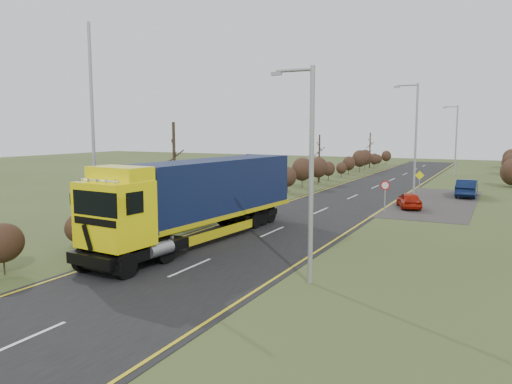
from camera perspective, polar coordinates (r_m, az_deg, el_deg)
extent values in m
plane|color=#3A461E|center=(24.03, -2.13, -6.35)|extent=(160.00, 160.00, 0.00)
cube|color=black|center=(32.97, 6.27, -2.66)|extent=(8.00, 120.00, 0.02)
cube|color=#2F2C29|center=(41.14, 19.73, -1.08)|extent=(6.00, 18.00, 0.02)
cube|color=gold|center=(34.40, 0.48, -2.17)|extent=(0.12, 116.00, 0.01)
cube|color=gold|center=(31.89, 12.52, -3.09)|extent=(0.12, 116.00, 0.01)
cube|color=silver|center=(15.16, -25.35, -15.18)|extent=(0.12, 3.00, 0.01)
cube|color=silver|center=(20.72, -7.51, -8.54)|extent=(0.12, 3.00, 0.01)
cube|color=silver|center=(27.51, 1.89, -4.55)|extent=(0.12, 3.00, 0.01)
cube|color=silver|center=(34.82, 7.41, -2.12)|extent=(0.12, 3.00, 0.01)
cube|color=silver|center=(42.38, 10.98, -0.53)|extent=(0.12, 3.00, 0.01)
cube|color=silver|center=(50.08, 13.46, 0.57)|extent=(0.12, 3.00, 0.01)
cube|color=silver|center=(57.86, 15.28, 1.38)|extent=(0.12, 3.00, 0.01)
cube|color=silver|center=(65.69, 16.67, 2.00)|extent=(0.12, 3.00, 0.01)
cube|color=silver|center=(73.56, 17.76, 2.48)|extent=(0.12, 3.00, 0.01)
cube|color=silver|center=(81.45, 18.64, 2.87)|extent=(0.12, 3.00, 0.01)
ellipsoid|color=black|center=(21.71, -26.98, -5.20)|extent=(1.34, 1.74, 1.54)
ellipsoid|color=black|center=(24.29, -19.42, -3.87)|extent=(1.21, 1.57, 1.39)
ellipsoid|color=black|center=(27.09, -13.34, -1.79)|extent=(1.58, 2.06, 1.82)
ellipsoid|color=black|center=(30.17, -8.47, -0.10)|extent=(1.96, 2.55, 2.25)
ellipsoid|color=black|center=(33.54, -4.61, 0.47)|extent=(1.83, 2.38, 2.10)
ellipsoid|color=black|center=(37.01, -1.29, 0.45)|extent=(1.37, 1.78, 1.57)
ellipsoid|color=black|center=(40.63, 1.22, 0.83)|extent=(1.20, 1.56, 1.38)
ellipsoid|color=black|center=(44.17, 3.61, 1.76)|extent=(1.55, 2.02, 1.78)
ellipsoid|color=black|center=(47.89, 5.30, 2.61)|extent=(1.95, 2.53, 2.24)
ellipsoid|color=black|center=(51.57, 7.12, 2.81)|extent=(1.85, 2.41, 2.13)
ellipsoid|color=black|center=(55.44, 8.28, 2.65)|extent=(1.40, 1.81, 1.61)
ellipsoid|color=black|center=(59.19, 9.73, 2.72)|extent=(1.19, 1.55, 1.37)
ellipsoid|color=black|center=(63.07, 10.56, 3.25)|extent=(1.52, 1.97, 1.75)
ellipsoid|color=black|center=(66.81, 11.77, 3.76)|extent=(1.93, 2.51, 2.22)
ellipsoid|color=black|center=(70.76, 12.35, 3.89)|extent=(1.88, 2.44, 2.16)
ellipsoid|color=black|center=(74.58, 13.37, 3.70)|extent=(1.43, 1.85, 1.64)
ellipsoid|color=black|center=(78.57, 13.77, 3.69)|extent=(1.19, 1.55, 1.37)
ellipsoid|color=black|center=(82.37, 14.67, 4.01)|extent=(1.49, 1.93, 1.71)
cylinder|color=#322719|center=(30.35, -9.31, 2.18)|extent=(0.18, 0.18, 6.05)
cylinder|color=#322719|center=(53.60, 7.24, 3.82)|extent=(0.18, 0.18, 5.06)
cylinder|color=#322719|center=(74.68, 12.89, 4.66)|extent=(0.18, 0.18, 5.15)
cube|color=black|center=(21.37, -14.04, -6.37)|extent=(2.75, 4.73, 0.44)
cube|color=#FEED0B|center=(20.40, -15.81, -2.40)|extent=(2.65, 2.38, 2.57)
cube|color=black|center=(20.03, -17.65, -7.85)|extent=(2.47, 0.33, 0.54)
cube|color=black|center=(20.05, -18.73, -4.97)|extent=(0.60, 0.07, 1.06)
cube|color=black|center=(19.48, -17.00, -5.25)|extent=(0.60, 0.07, 1.06)
cube|color=black|center=(19.55, -17.97, -1.27)|extent=(2.32, 0.26, 0.94)
cube|color=black|center=(19.64, -17.95, -3.28)|extent=(2.27, 0.22, 0.28)
cube|color=#FEED0B|center=(20.46, -15.30, 2.06)|extent=(2.58, 1.59, 0.55)
cylinder|color=silver|center=(19.61, -17.60, 1.24)|extent=(2.17, 0.24, 0.06)
cube|color=black|center=(20.71, -20.32, -0.78)|extent=(0.09, 0.13, 0.44)
cube|color=black|center=(18.76, -14.40, -1.34)|extent=(0.09, 0.13, 0.44)
cylinder|color=gray|center=(22.38, -15.61, -5.68)|extent=(0.66, 1.33, 0.55)
cylinder|color=gray|center=(20.95, -10.96, -6.42)|extent=(0.66, 1.33, 0.55)
cube|color=#D7C60F|center=(26.36, -4.96, -2.47)|extent=(3.52, 12.62, 0.24)
cube|color=black|center=(26.15, -4.99, 0.73)|extent=(3.46, 12.22, 2.72)
cube|color=#0F1741|center=(31.43, 0.79, 1.84)|extent=(2.45, 0.27, 2.72)
cube|color=#0F1741|center=(21.28, -13.55, -0.93)|extent=(2.45, 0.27, 2.72)
cube|color=black|center=(29.67, -1.15, -2.48)|extent=(2.57, 3.74, 0.35)
cube|color=#D7C60F|center=(26.32, -8.31, -4.02)|extent=(0.51, 5.42, 0.44)
cube|color=#D7C60F|center=(25.04, -3.77, -4.53)|extent=(0.51, 5.42, 0.44)
cylinder|color=black|center=(20.99, -19.03, -7.30)|extent=(0.40, 1.05, 1.03)
cylinder|color=black|center=(19.60, -14.74, -8.17)|extent=(0.40, 1.05, 1.03)
cylinder|color=black|center=(22.73, -14.56, -6.04)|extent=(0.40, 1.05, 1.03)
cylinder|color=black|center=(21.45, -10.35, -6.71)|extent=(0.40, 1.05, 1.03)
cylinder|color=black|center=(29.42, -3.74, -2.83)|extent=(0.40, 1.05, 1.03)
cylinder|color=black|center=(28.45, -0.13, -3.16)|extent=(0.40, 1.05, 1.03)
cylinder|color=black|center=(30.27, -2.80, -2.54)|extent=(0.40, 1.05, 1.03)
cylinder|color=black|center=(29.32, 0.74, -2.85)|extent=(0.40, 1.05, 1.03)
cylinder|color=black|center=(31.12, -1.91, -2.27)|extent=(0.40, 1.05, 1.03)
cylinder|color=black|center=(30.20, 1.56, -2.56)|extent=(0.40, 1.05, 1.03)
imported|color=#A81908|center=(37.25, 17.10, -0.91)|extent=(2.45, 3.70, 1.17)
imported|color=#091535|center=(45.21, 22.96, 0.40)|extent=(1.56, 4.45, 1.47)
cylinder|color=#9C9EA1|center=(17.98, 6.34, 1.70)|extent=(0.18, 0.18, 7.83)
cylinder|color=#9C9EA1|center=(18.27, 4.40, 13.71)|extent=(1.39, 0.12, 0.12)
cube|color=#9C9EA1|center=(18.54, 2.35, 13.36)|extent=(0.39, 0.16, 0.12)
cylinder|color=#9C9EA1|center=(42.95, 17.79, 5.56)|extent=(0.18, 0.18, 9.33)
cylinder|color=#9C9EA1|center=(43.22, 16.91, 11.59)|extent=(1.66, 0.12, 0.12)
cube|color=#9C9EA1|center=(43.37, 15.81, 11.48)|extent=(0.47, 0.19, 0.15)
cylinder|color=#9C9EA1|center=(65.49, 21.90, 5.45)|extent=(0.18, 0.18, 8.47)
cylinder|color=#9C9EA1|center=(65.60, 21.41, 9.06)|extent=(1.51, 0.12, 0.12)
cube|color=#9C9EA1|center=(65.67, 20.74, 9.01)|extent=(0.42, 0.17, 0.13)
cylinder|color=#9C9EA1|center=(25.89, -18.12, 6.26)|extent=(0.16, 0.16, 10.73)
cylinder|color=#9C9EA1|center=(34.32, 14.51, -0.86)|extent=(0.08, 0.08, 1.92)
cylinder|color=red|center=(34.17, 14.55, 0.73)|extent=(0.61, 0.04, 0.61)
cylinder|color=white|center=(34.15, 14.54, 0.73)|extent=(0.46, 0.02, 0.46)
cylinder|color=#9C9EA1|center=(45.68, 18.16, 0.73)|extent=(0.08, 0.08, 1.54)
cube|color=#F5F30D|center=(45.55, 18.19, 1.82)|extent=(0.78, 0.04, 0.78)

